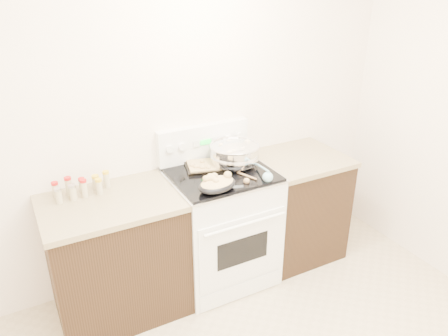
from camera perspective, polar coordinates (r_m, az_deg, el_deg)
room_shell at (r=1.67m, az=11.48°, el=2.05°), size 4.10×3.60×2.75m
counter_left at (r=3.26m, az=-13.78°, el=-11.15°), size 0.93×0.67×0.92m
counter_right at (r=3.83m, az=9.30°, el=-4.82°), size 0.73×0.67×0.92m
kitchen_range at (r=3.47m, az=-0.43°, el=-7.33°), size 0.78×0.73×1.22m
mixing_bowl at (r=3.33m, az=1.39°, el=1.73°), size 0.43×0.43×0.22m
roasting_pan at (r=2.97m, az=-0.94°, el=-2.04°), size 0.33×0.26×0.12m
baking_sheet at (r=3.32m, az=-1.90°, el=0.34°), size 0.42×0.34×0.06m
wooden_spoon at (r=3.13m, az=2.84°, el=-1.41°), size 0.11×0.24×0.04m
blue_ladle at (r=3.13m, az=5.65°, el=-1.03°), size 0.10×0.27×0.10m
spice_jars at (r=3.11m, az=-18.19°, el=-2.37°), size 0.38×0.14×0.13m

